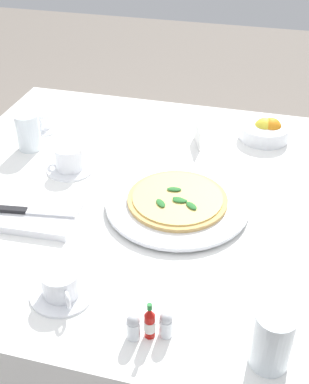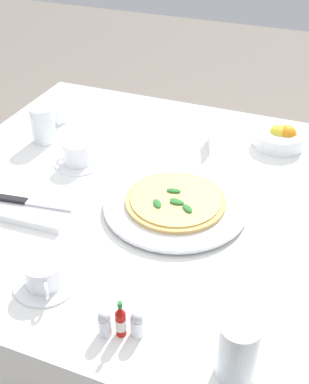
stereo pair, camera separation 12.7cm
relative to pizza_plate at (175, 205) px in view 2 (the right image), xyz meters
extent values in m
plane|color=slate|center=(-0.13, 0.04, -0.76)|extent=(8.00, 8.00, 0.00)
cube|color=white|center=(-0.13, 0.04, -0.02)|extent=(1.09, 1.09, 0.02)
cube|color=white|center=(-0.13, 0.58, -0.17)|extent=(1.09, 0.01, 0.28)
cylinder|color=brown|center=(-0.58, 0.49, -0.39)|extent=(0.06, 0.06, 0.72)
cylinder|color=brown|center=(0.32, 0.49, -0.39)|extent=(0.06, 0.06, 0.72)
cylinder|color=white|center=(0.00, 0.00, -0.01)|extent=(0.21, 0.21, 0.01)
cylinder|color=white|center=(0.00, 0.00, 0.00)|extent=(0.36, 0.36, 0.01)
cylinder|color=#DBAD60|center=(0.00, 0.00, 0.01)|extent=(0.25, 0.25, 0.01)
cylinder|color=#EAC66B|center=(0.00, 0.00, 0.02)|extent=(0.22, 0.22, 0.00)
ellipsoid|color=#2D7533|center=(-0.03, -0.04, 0.02)|extent=(0.04, 0.04, 0.01)
ellipsoid|color=#2D7533|center=(-0.01, 0.02, 0.02)|extent=(0.04, 0.02, 0.01)
ellipsoid|color=#2D7533|center=(0.01, -0.02, 0.02)|extent=(0.04, 0.03, 0.01)
ellipsoid|color=#2D7533|center=(0.01, -0.02, 0.02)|extent=(0.04, 0.02, 0.01)
ellipsoid|color=#2D7533|center=(0.04, -0.03, 0.02)|extent=(0.04, 0.04, 0.01)
cylinder|color=white|center=(-0.16, -0.35, -0.01)|extent=(0.13, 0.13, 0.01)
cylinder|color=white|center=(-0.16, -0.35, 0.02)|extent=(0.08, 0.08, 0.05)
torus|color=white|center=(-0.13, -0.39, 0.02)|extent=(0.03, 0.03, 0.03)
cylinder|color=black|center=(-0.16, -0.35, 0.04)|extent=(0.07, 0.07, 0.00)
cylinder|color=white|center=(-0.32, 0.09, -0.01)|extent=(0.13, 0.13, 0.01)
cylinder|color=white|center=(-0.32, 0.09, 0.03)|extent=(0.08, 0.08, 0.06)
torus|color=white|center=(-0.37, 0.12, 0.03)|extent=(0.03, 0.02, 0.03)
cylinder|color=black|center=(-0.32, 0.09, 0.05)|extent=(0.07, 0.07, 0.00)
cylinder|color=white|center=(-0.51, 0.30, -0.01)|extent=(0.13, 0.13, 0.01)
cylinder|color=white|center=(-0.51, 0.30, 0.02)|extent=(0.08, 0.08, 0.05)
torus|color=white|center=(-0.48, 0.26, 0.02)|extent=(0.03, 0.03, 0.03)
cylinder|color=black|center=(-0.51, 0.30, 0.04)|extent=(0.07, 0.07, 0.00)
cylinder|color=white|center=(-0.48, 0.18, 0.04)|extent=(0.07, 0.07, 0.11)
cylinder|color=silver|center=(-0.48, 0.18, 0.03)|extent=(0.06, 0.06, 0.08)
cylinder|color=white|center=(0.25, -0.40, 0.05)|extent=(0.07, 0.07, 0.12)
cylinder|color=silver|center=(0.25, -0.40, 0.03)|extent=(0.06, 0.06, 0.08)
cube|color=white|center=(-0.33, -0.14, 0.00)|extent=(0.23, 0.14, 0.02)
cube|color=silver|center=(-0.28, -0.13, 0.01)|extent=(0.12, 0.04, 0.01)
cube|color=black|center=(-0.38, -0.14, 0.01)|extent=(0.08, 0.03, 0.01)
cylinder|color=white|center=(0.18, 0.41, 0.01)|extent=(0.15, 0.15, 0.04)
sphere|color=orange|center=(0.20, 0.41, 0.02)|extent=(0.06, 0.06, 0.06)
sphere|color=yellow|center=(0.18, 0.41, 0.02)|extent=(0.06, 0.06, 0.06)
cylinder|color=#B7140F|center=(0.04, -0.40, 0.02)|extent=(0.02, 0.02, 0.05)
cylinder|color=white|center=(0.04, -0.40, 0.02)|extent=(0.02, 0.02, 0.02)
cone|color=#B7140F|center=(0.04, -0.40, 0.05)|extent=(0.02, 0.02, 0.02)
cylinder|color=#1E722D|center=(0.04, -0.40, 0.07)|extent=(0.01, 0.01, 0.01)
cylinder|color=white|center=(0.07, -0.39, 0.01)|extent=(0.03, 0.03, 0.04)
cylinder|color=white|center=(0.07, -0.39, 0.00)|extent=(0.02, 0.02, 0.03)
sphere|color=silver|center=(0.07, -0.39, 0.03)|extent=(0.02, 0.02, 0.02)
cylinder|color=white|center=(0.01, -0.41, 0.01)|extent=(0.03, 0.03, 0.04)
cylinder|color=#38332D|center=(0.01, -0.41, 0.00)|extent=(0.02, 0.02, 0.03)
sphere|color=silver|center=(0.01, -0.41, 0.03)|extent=(0.02, 0.02, 0.02)
cube|color=white|center=(-0.01, 0.32, 0.02)|extent=(0.03, 0.09, 0.06)
camera|label=1|loc=(0.20, -0.98, 0.74)|focal=47.02mm
camera|label=2|loc=(0.32, -0.95, 0.74)|focal=47.02mm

